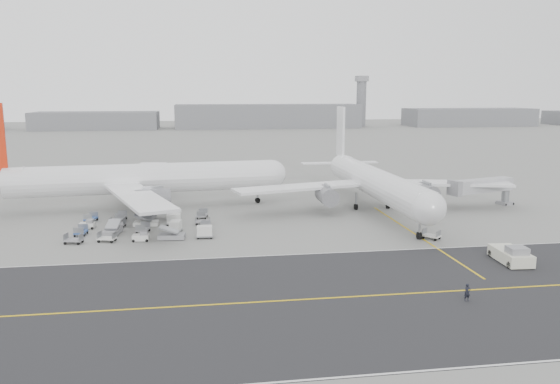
{
  "coord_description": "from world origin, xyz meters",
  "views": [
    {
      "loc": [
        -2.12,
        -70.48,
        21.12
      ],
      "look_at": [
        10.29,
        12.0,
        5.85
      ],
      "focal_mm": 35.0,
      "sensor_mm": 36.0,
      "label": 1
    }
  ],
  "objects": [
    {
      "name": "ground",
      "position": [
        0.0,
        0.0,
        0.0
      ],
      "size": [
        700.0,
        700.0,
        0.0
      ],
      "primitive_type": "plane",
      "color": "gray",
      "rests_on": "ground"
    },
    {
      "name": "taxiway",
      "position": [
        5.02,
        -17.98,
        0.01
      ],
      "size": [
        220.0,
        59.0,
        0.03
      ],
      "color": "#2B2B2D",
      "rests_on": "ground"
    },
    {
      "name": "horizon_buildings",
      "position": [
        30.0,
        260.0,
        0.0
      ],
      "size": [
        520.0,
        28.0,
        28.0
      ],
      "primitive_type": null,
      "color": "slate",
      "rests_on": "ground"
    },
    {
      "name": "control_tower",
      "position": [
        100.0,
        265.0,
        16.25
      ],
      "size": [
        7.0,
        7.0,
        31.25
      ],
      "color": "slate",
      "rests_on": "ground"
    },
    {
      "name": "airliner_a",
      "position": [
        -13.26,
        30.64,
        5.58
      ],
      "size": [
        56.15,
        55.33,
        19.37
      ],
      "rotation": [
        0.0,
        0.0,
        1.66
      ],
      "color": "white",
      "rests_on": "ground"
    },
    {
      "name": "airliner_b",
      "position": [
        29.13,
        23.49,
        5.21
      ],
      "size": [
        51.81,
        52.39,
        18.07
      ],
      "rotation": [
        0.0,
        0.0,
        0.01
      ],
      "color": "white",
      "rests_on": "ground"
    },
    {
      "name": "pushback_tug",
      "position": [
        36.44,
        -9.67,
        0.99
      ],
      "size": [
        3.48,
        8.51,
        2.42
      ],
      "rotation": [
        0.0,
        0.0,
        -0.06
      ],
      "color": "beige",
      "rests_on": "ground"
    },
    {
      "name": "jet_bridge",
      "position": [
        49.67,
        22.2,
        3.84
      ],
      "size": [
        14.68,
        6.85,
        5.51
      ],
      "rotation": [
        0.0,
        0.0,
        0.3
      ],
      "color": "gray",
      "rests_on": "ground"
    },
    {
      "name": "gse_cluster",
      "position": [
        -10.72,
        14.5,
        0.0
      ],
      "size": [
        28.56,
        24.04,
        1.91
      ],
      "primitive_type": null,
      "rotation": [
        0.0,
        0.0,
        -0.14
      ],
      "color": "gray",
      "rests_on": "ground"
    },
    {
      "name": "stray_dolly",
      "position": [
        31.22,
        2.5,
        0.0
      ],
      "size": [
        2.74,
        2.84,
        1.51
      ],
      "primitive_type": null,
      "rotation": [
        0.0,
        0.0,
        0.71
      ],
      "color": "silver",
      "rests_on": "ground"
    },
    {
      "name": "ground_crew_a",
      "position": [
        24.77,
        -20.86,
        0.93
      ],
      "size": [
        0.69,
        0.47,
        1.85
      ],
      "primitive_type": "imported",
      "rotation": [
        0.0,
        0.0,
        0.04
      ],
      "color": "black",
      "rests_on": "ground"
    }
  ]
}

